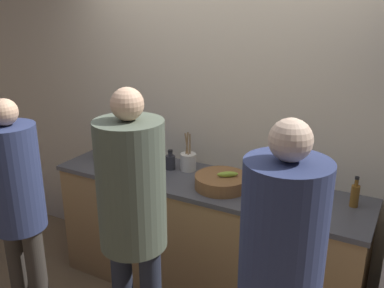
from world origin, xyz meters
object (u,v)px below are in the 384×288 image
bottle_amber (355,195)px  utensil_crock (188,161)px  cup_black (131,172)px  fruit_bowl (221,181)px  bottle_dark (170,162)px  person_right (280,272)px  person_left (17,201)px  bottle_green (97,152)px  person_center (132,208)px  cup_blue (127,157)px

bottle_amber → utensil_crock: bearing=179.0°
utensil_crock → cup_black: bearing=-131.2°
fruit_bowl → bottle_dark: (-0.50, 0.13, 0.01)m
person_right → cup_black: bearing=151.0°
person_left → utensil_crock: bearing=57.4°
bottle_dark → bottle_amber: 1.38m
bottle_green → cup_black: bearing=-21.3°
cup_black → person_center: bearing=-52.6°
person_left → bottle_amber: bearing=28.5°
utensil_crock → bottle_dark: utensil_crock is taller
cup_blue → person_center: bearing=-51.1°
person_center → cup_blue: bearing=128.9°
person_right → fruit_bowl: bearing=127.6°
utensil_crock → cup_black: 0.46m
person_right → cup_blue: person_right is taller
person_left → person_center: bearing=7.3°
person_center → fruit_bowl: size_ratio=4.76×
fruit_bowl → cup_blue: (-0.91, 0.09, -0.01)m
bottle_dark → bottle_green: size_ratio=0.97×
utensil_crock → cup_black: size_ratio=3.02×
fruit_bowl → cup_blue: 0.91m
bottle_dark → utensil_crock: bearing=19.5°
bottle_amber → person_right: bearing=-97.9°
utensil_crock → cup_blue: bearing=-171.5°
bottle_amber → cup_black: 1.58m
fruit_bowl → bottle_green: 1.15m
bottle_dark → person_center: bearing=-71.6°
bottle_dark → cup_black: size_ratio=1.57×
bottle_dark → cup_blue: size_ratio=1.67×
person_center → bottle_dark: (-0.30, 0.91, -0.08)m
utensil_crock → bottle_green: (-0.78, -0.15, -0.01)m
fruit_bowl → cup_black: bearing=-165.8°
person_center → utensil_crock: (-0.17, 0.95, -0.07)m
person_center → person_right: size_ratio=1.00×
bottle_dark → person_right: bearing=-41.0°
person_center → cup_blue: person_center is taller
person_left → person_right: person_right is taller
person_center → bottle_amber: 1.42m
person_left → person_center: person_center is taller
person_left → cup_black: size_ratio=16.62×
utensil_crock → person_right: bearing=-45.6°
bottle_amber → cup_blue: bearing=-178.1°
person_right → bottle_amber: size_ratio=8.65×
fruit_bowl → bottle_green: bearing=179.0°
person_left → bottle_amber: person_left is taller
cup_black → bottle_green: bearing=158.7°
person_left → cup_black: person_left is taller
fruit_bowl → bottle_dark: bearing=165.8°
person_center → person_right: person_center is taller
person_center → bottle_green: person_center is taller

